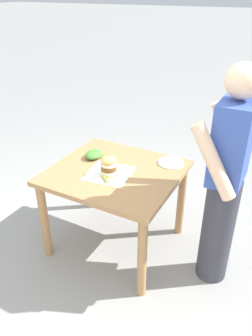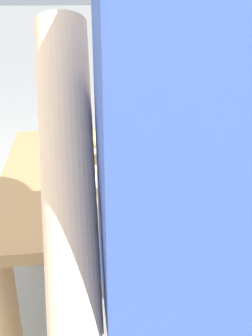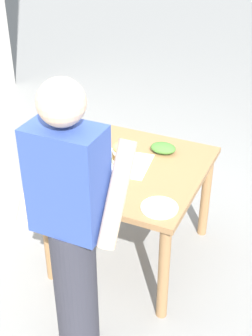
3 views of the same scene
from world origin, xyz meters
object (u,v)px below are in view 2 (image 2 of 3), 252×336
at_px(side_salad, 141,136).
at_px(side_plate_with_forks, 237,207).
at_px(sandwich, 102,150).
at_px(pickle_spear, 78,169).
at_px(diner_across_table, 201,298).
at_px(patio_table, 123,196).

bearing_deg(side_salad, side_plate_with_forks, 108.83).
relative_size(sandwich, pickle_spear, 2.09).
xyz_separation_m(pickle_spear, diner_across_table, (-0.22, 0.85, 0.11)).
relative_size(sandwich, side_plate_with_forks, 0.89).
relative_size(sandwich, side_salad, 1.08).
xyz_separation_m(sandwich, side_salad, (-0.20, -0.27, -0.05)).
height_order(patio_table, pickle_spear, pickle_spear).
bearing_deg(sandwich, side_plate_with_forks, 138.44).
height_order(patio_table, side_plate_with_forks, side_plate_with_forks).
distance_m(pickle_spear, diner_across_table, 0.88).
bearing_deg(side_salad, sandwich, 53.84).
distance_m(side_plate_with_forks, side_salad, 0.67).
distance_m(sandwich, diner_across_table, 0.88).
relative_size(pickle_spear, side_plate_with_forks, 0.42).
bearing_deg(side_salad, diner_across_table, 86.48).
bearing_deg(patio_table, sandwich, -6.88).
bearing_deg(patio_table, diner_across_table, 92.97).
distance_m(patio_table, sandwich, 0.22).
distance_m(sandwich, side_plate_with_forks, 0.55).
relative_size(patio_table, pickle_spear, 10.99).
distance_m(side_plate_with_forks, diner_across_table, 0.59).
height_order(pickle_spear, diner_across_table, diner_across_table).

